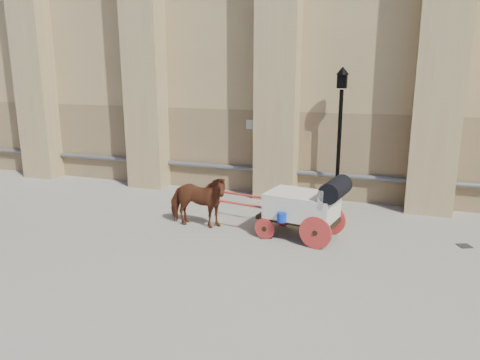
% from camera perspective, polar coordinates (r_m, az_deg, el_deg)
% --- Properties ---
extents(ground, '(90.00, 90.00, 0.00)m').
position_cam_1_polar(ground, '(13.01, 4.54, -6.73)').
color(ground, slate).
rests_on(ground, ground).
extents(horse, '(1.88, 0.90, 1.56)m').
position_cam_1_polar(horse, '(13.43, -5.22, -2.55)').
color(horse, '#602A14').
rests_on(horse, ground).
extents(carriage, '(4.11, 1.74, 1.74)m').
position_cam_1_polar(carriage, '(12.59, 8.10, -3.01)').
color(carriage, black).
rests_on(carriage, ground).
extents(street_lamp, '(0.42, 0.42, 4.51)m').
position_cam_1_polar(street_lamp, '(15.43, 12.03, 5.57)').
color(street_lamp, black).
rests_on(street_lamp, ground).
extents(drain_grate_near, '(0.42, 0.42, 0.01)m').
position_cam_1_polar(drain_grate_near, '(12.86, 3.12, -6.92)').
color(drain_grate_near, black).
rests_on(drain_grate_near, ground).
extents(drain_grate_far, '(0.42, 0.42, 0.01)m').
position_cam_1_polar(drain_grate_far, '(13.54, 25.68, -7.25)').
color(drain_grate_far, black).
rests_on(drain_grate_far, ground).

